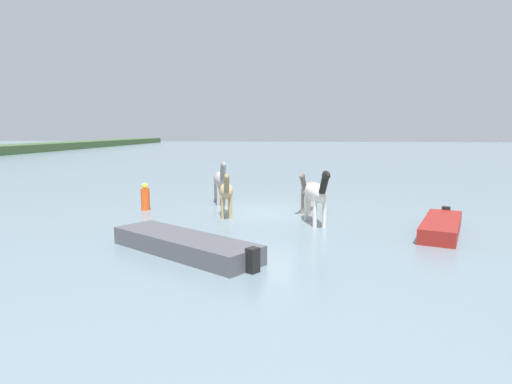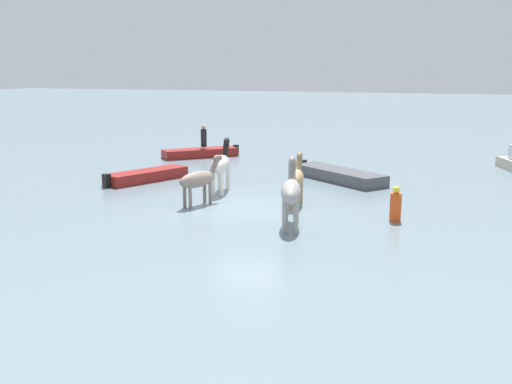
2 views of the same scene
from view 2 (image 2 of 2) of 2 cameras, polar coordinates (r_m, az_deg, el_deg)
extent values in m
plane|color=slate|center=(20.09, -0.77, -1.64)|extent=(219.17, 219.17, 0.00)
ellipsoid|color=tan|center=(20.35, 3.89, 1.32)|extent=(1.84, 0.85, 0.60)
cylinder|color=tan|center=(20.98, 3.66, 0.28)|extent=(0.13, 0.13, 0.98)
cylinder|color=tan|center=(20.94, 4.44, 0.25)|extent=(0.13, 0.13, 0.98)
cylinder|color=tan|center=(19.94, 3.27, -0.32)|extent=(0.13, 0.13, 0.98)
cylinder|color=tan|center=(19.91, 4.09, -0.35)|extent=(0.13, 0.13, 0.98)
cylinder|color=olive|center=(21.20, 4.22, 2.80)|extent=(0.57, 0.30, 0.65)
ellipsoid|color=olive|center=(21.35, 4.29, 3.59)|extent=(0.52, 0.29, 0.26)
ellipsoid|color=gray|center=(20.49, -5.76, 1.23)|extent=(1.76, 0.95, 0.57)
cylinder|color=gray|center=(21.03, -5.05, 0.22)|extent=(0.12, 0.12, 0.93)
cylinder|color=gray|center=(20.85, -4.50, 0.13)|extent=(0.12, 0.12, 0.93)
cylinder|color=gray|center=(20.32, -7.00, -0.23)|extent=(0.12, 0.12, 0.93)
cylinder|color=gray|center=(20.13, -6.44, -0.33)|extent=(0.12, 0.12, 0.93)
cylinder|color=#63544C|center=(21.07, -4.09, 2.57)|extent=(0.55, 0.33, 0.62)
ellipsoid|color=#63544C|center=(21.16, -3.78, 3.32)|extent=(0.50, 0.32, 0.25)
ellipsoid|color=#9E9993|center=(17.47, 3.43, 0.03)|extent=(2.10, 1.16, 0.68)
cylinder|color=#9E9993|center=(18.18, 2.95, -1.29)|extent=(0.15, 0.15, 1.11)
cylinder|color=#9E9993|center=(18.17, 3.98, -1.31)|extent=(0.15, 0.15, 1.11)
cylinder|color=#9E9993|center=(17.01, 2.81, -2.21)|extent=(0.15, 0.15, 1.11)
cylinder|color=#9E9993|center=(17.00, 3.91, -2.23)|extent=(0.15, 0.15, 1.11)
cylinder|color=slate|center=(18.43, 3.54, 2.04)|extent=(0.66, 0.40, 0.74)
ellipsoid|color=slate|center=(18.59, 3.57, 3.07)|extent=(0.59, 0.38, 0.30)
ellipsoid|color=silver|center=(22.52, -3.51, 2.70)|extent=(2.11, 1.05, 0.68)
cylinder|color=silver|center=(23.24, -3.58, 1.58)|extent=(0.15, 0.15, 1.12)
cylinder|color=silver|center=(23.17, -2.78, 1.56)|extent=(0.15, 0.15, 1.12)
cylinder|color=silver|center=(22.07, -4.23, 1.03)|extent=(0.15, 0.15, 1.12)
cylinder|color=silver|center=(22.00, -3.40, 1.01)|extent=(0.15, 0.15, 1.12)
cylinder|color=black|center=(23.50, -2.98, 4.18)|extent=(0.66, 0.37, 0.74)
ellipsoid|color=black|center=(23.67, -2.88, 4.98)|extent=(0.59, 0.36, 0.30)
cube|color=maroon|center=(32.20, -5.49, 3.69)|extent=(3.74, 3.63, 0.62)
cube|color=black|center=(32.95, -1.97, 4.05)|extent=(0.37, 0.37, 0.67)
cube|color=maroon|center=(25.55, -10.63, 1.42)|extent=(3.90, 2.33, 0.61)
cube|color=black|center=(24.43, -14.36, 0.96)|extent=(0.32, 0.35, 0.66)
cube|color=#4C4C51|center=(25.44, 8.04, 1.49)|extent=(3.76, 4.65, 0.64)
cube|color=black|center=(27.28, 4.61, 2.42)|extent=(0.37, 0.36, 0.69)
cylinder|color=black|center=(32.12, -5.13, 5.27)|extent=(0.32, 0.32, 0.95)
sphere|color=tan|center=(32.06, -5.15, 6.32)|extent=(0.24, 0.24, 0.24)
cylinder|color=#E54C19|center=(18.82, 13.47, -1.48)|extent=(0.36, 0.36, 0.90)
sphere|color=yellow|center=(18.70, 13.55, 0.22)|extent=(0.24, 0.24, 0.24)
camera|label=1|loc=(36.66, 7.58, 9.56)|focal=30.55mm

